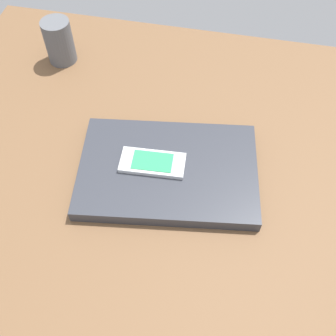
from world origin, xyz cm
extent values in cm
cube|color=brown|center=(0.00, 0.00, 1.50)|extent=(120.00, 80.00, 3.00)
cube|color=#33353D|center=(8.01, 4.07, 4.22)|extent=(34.89, 25.96, 2.43)
cube|color=silver|center=(10.85, 4.10, 5.85)|extent=(11.98, 6.18, 0.84)
cube|color=#33A566|center=(10.85, 4.10, 6.35)|extent=(7.48, 4.70, 0.14)
cylinder|color=#595B60|center=(38.15, -22.65, 7.96)|extent=(6.26, 6.26, 9.91)
camera|label=1|loc=(-0.85, 46.50, 65.43)|focal=44.03mm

